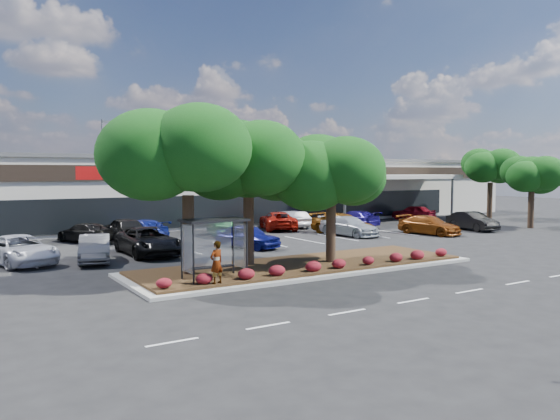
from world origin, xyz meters
TOP-DOWN VIEW (x-y plane):
  - ground at (0.00, 0.00)m, footprint 160.00×160.00m
  - retail_store at (0.06, 33.91)m, footprint 80.40×25.20m
  - landscape_island at (-2.00, 4.00)m, footprint 18.00×6.00m
  - lane_markings at (-0.14, 10.42)m, footprint 33.12×20.06m
  - shrub_row at (-2.00, 1.90)m, footprint 17.00×0.80m
  - bus_shelter at (-7.50, 2.95)m, footprint 2.75×1.55m
  - island_tree_west at (-8.00, 4.50)m, footprint 7.20×7.20m
  - island_tree_mid at (-4.50, 5.20)m, footprint 6.60×6.60m
  - island_tree_east at (-0.50, 3.70)m, footprint 5.80×5.80m
  - tree_east_near at (26.00, 10.00)m, footprint 5.60×5.60m
  - tree_east_far at (31.00, 18.00)m, footprint 6.40×6.40m
  - conifer_north_east at (34.00, 44.00)m, footprint 3.96×3.96m
  - person_waiting at (-7.92, 1.70)m, footprint 0.75×0.61m
  - light_pole at (-5.86, 27.99)m, footprint 1.43×0.54m
  - car_0 at (-14.13, 12.92)m, footprint 3.95×6.03m
  - car_1 at (-10.56, 11.52)m, footprint 2.61×4.73m
  - car_2 at (-7.25, 12.51)m, footprint 2.70×5.85m
  - car_4 at (-0.89, 11.94)m, footprint 3.26×4.83m
  - car_5 at (9.24, 14.97)m, footprint 3.56×5.93m
  - car_6 at (8.91, 13.81)m, footprint 2.84×5.38m
  - car_7 at (14.81, 11.23)m, footprint 3.01×5.37m
  - car_8 at (20.18, 11.46)m, footprint 2.29×4.89m
  - car_9 at (-9.16, 20.41)m, footprint 3.49×5.12m
  - car_10 at (-6.62, 19.77)m, footprint 2.27×5.12m
  - car_11 at (-5.42, 19.90)m, footprint 3.43×5.45m
  - car_12 at (0.41, 18.79)m, footprint 2.41×4.35m
  - car_13 at (6.54, 20.41)m, footprint 4.36×6.05m
  - car_14 at (8.02, 21.57)m, footprint 1.93×4.57m
  - car_15 at (8.88, 21.24)m, footprint 2.52×4.53m
  - car_16 at (13.85, 19.09)m, footprint 2.46×5.14m
  - car_17 at (23.44, 21.39)m, footprint 2.99×4.76m

SIDE VIEW (x-z plane):
  - ground at x=0.00m, z-range 0.00..0.00m
  - lane_markings at x=-0.14m, z-range 0.00..0.01m
  - landscape_island at x=-2.00m, z-range -0.01..0.25m
  - shrub_row at x=-2.00m, z-range 0.26..0.76m
  - car_12 at x=0.41m, z-range 0.00..1.36m
  - car_9 at x=-9.16m, z-range 0.00..1.38m
  - car_15 at x=8.88m, z-range 0.00..1.42m
  - car_16 at x=13.85m, z-range 0.00..1.45m
  - car_14 at x=8.02m, z-range 0.00..1.47m
  - car_7 at x=14.81m, z-range 0.00..1.47m
  - car_11 at x=-5.42m, z-range 0.00..1.47m
  - car_1 at x=-10.56m, z-range 0.00..1.48m
  - car_6 at x=8.91m, z-range 0.00..1.49m
  - car_17 at x=23.44m, z-range 0.00..1.51m
  - car_4 at x=-0.89m, z-range 0.00..1.53m
  - car_13 at x=6.54m, z-range 0.00..1.53m
  - car_0 at x=-14.13m, z-range 0.00..1.54m
  - car_8 at x=20.18m, z-range 0.00..1.55m
  - car_5 at x=9.24m, z-range 0.00..1.61m
  - car_2 at x=-7.25m, z-range 0.00..1.63m
  - car_10 at x=-6.62m, z-range 0.00..1.71m
  - person_waiting at x=-7.92m, z-range 0.26..2.04m
  - bus_shelter at x=-7.50m, z-range 1.01..3.60m
  - retail_store at x=0.06m, z-range 0.03..6.28m
  - tree_east_near at x=26.00m, z-range 0.00..6.51m
  - island_tree_east at x=-0.50m, z-range 0.26..6.76m
  - tree_east_far at x=31.00m, z-range 0.00..7.62m
  - island_tree_mid at x=-4.50m, z-range 0.26..7.58m
  - light_pole at x=-5.86m, z-range -0.54..8.70m
  - island_tree_west at x=-8.00m, z-range 0.26..8.15m
  - conifer_north_east at x=34.00m, z-range 0.00..9.00m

